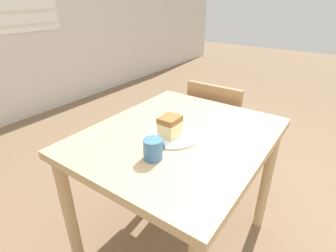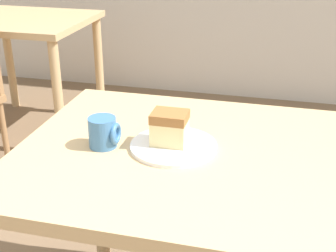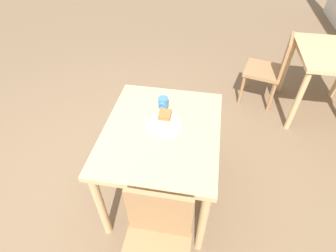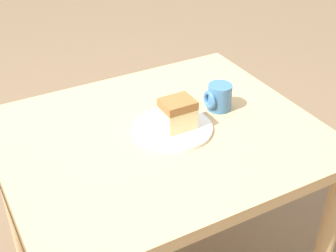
# 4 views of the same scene
# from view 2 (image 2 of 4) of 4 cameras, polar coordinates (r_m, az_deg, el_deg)

# --- Properties ---
(dining_table_near) EXTENTS (0.98, 0.82, 0.78)m
(dining_table_near) POSITION_cam_2_polar(r_m,az_deg,el_deg) (1.40, 2.36, -7.24)
(dining_table_near) COLOR tan
(dining_table_near) RESTS_ON ground_plane
(dining_table_far) EXTENTS (0.83, 0.76, 0.78)m
(dining_table_far) POSITION_cam_2_polar(r_m,az_deg,el_deg) (3.28, -16.92, 10.18)
(dining_table_far) COLOR tan
(dining_table_far) RESTS_ON ground_plane
(plate) EXTENTS (0.25, 0.25, 0.01)m
(plate) POSITION_cam_2_polar(r_m,az_deg,el_deg) (1.35, 0.68, -2.46)
(plate) COLOR white
(plate) RESTS_ON dining_table_near
(cake_slice) EXTENTS (0.10, 0.08, 0.10)m
(cake_slice) POSITION_cam_2_polar(r_m,az_deg,el_deg) (1.34, 0.20, -0.20)
(cake_slice) COLOR beige
(cake_slice) RESTS_ON plate
(coffee_mug) EXTENTS (0.09, 0.08, 0.09)m
(coffee_mug) POSITION_cam_2_polar(r_m,az_deg,el_deg) (1.36, -7.84, -0.78)
(coffee_mug) COLOR teal
(coffee_mug) RESTS_ON dining_table_near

